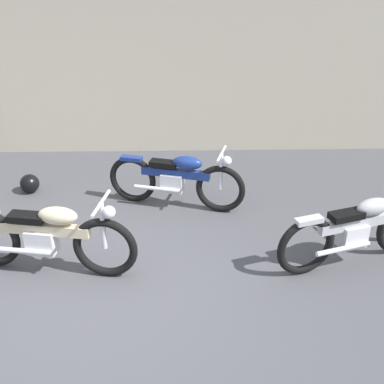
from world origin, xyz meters
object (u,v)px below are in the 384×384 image
Objects in this scene: helmet at (30,184)px; motorcycle_silver at (358,229)px; motorcycle_cream at (47,237)px; motorcycle_blue at (177,179)px.

helmet is 0.15× the size of motorcycle_silver.
helmet is 0.14× the size of motorcycle_cream.
motorcycle_cream is at bearing -68.61° from helmet.
helmet is 2.25m from motorcycle_blue.
helmet is at bearing 137.81° from motorcycle_silver.
motorcycle_silver is (3.44, 0.08, -0.01)m from motorcycle_cream.
motorcycle_silver reaches higher than motorcycle_blue.
motorcycle_silver is at bearing 11.10° from motorcycle_cream.
motorcycle_cream is at bearing -117.80° from motorcycle_blue.
motorcycle_blue is at bearing 127.48° from motorcycle_silver.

